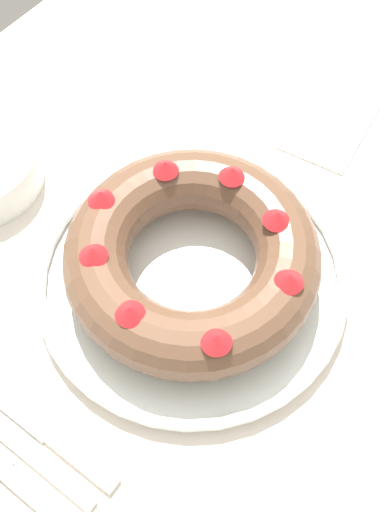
{
  "coord_description": "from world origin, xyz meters",
  "views": [
    {
      "loc": [
        -0.24,
        -0.2,
        1.31
      ],
      "look_at": [
        0.02,
        -0.01,
        0.78
      ],
      "focal_mm": 42.0,
      "sensor_mm": 36.0,
      "label": 1
    }
  ],
  "objects": [
    {
      "name": "ground_plane",
      "position": [
        0.0,
        0.0,
        0.0
      ],
      "size": [
        8.0,
        8.0,
        0.0
      ],
      "primitive_type": "plane",
      "color": "#4C4742"
    },
    {
      "name": "serving_dish",
      "position": [
        0.02,
        -0.01,
        0.74
      ],
      "size": [
        0.34,
        0.34,
        0.02
      ],
      "color": "white",
      "rests_on": "dining_table"
    },
    {
      "name": "serving_knife",
      "position": [
        -0.25,
        0.01,
        0.73
      ],
      "size": [
        0.02,
        0.21,
        0.01
      ],
      "rotation": [
        0.0,
        0.0,
        -0.09
      ],
      "color": "white",
      "rests_on": "dining_table"
    },
    {
      "name": "dining_table",
      "position": [
        0.0,
        0.0,
        0.64
      ],
      "size": [
        1.53,
        0.93,
        0.73
      ],
      "color": "beige",
      "rests_on": "ground_plane"
    },
    {
      "name": "napkin",
      "position": [
        0.31,
        -0.02,
        0.73
      ],
      "size": [
        0.15,
        0.11,
        0.0
      ],
      "primitive_type": "cube",
      "rotation": [
        0.0,
        0.0,
        0.11
      ],
      "color": "white",
      "rests_on": "dining_table"
    },
    {
      "name": "fork",
      "position": [
        -0.23,
        0.04,
        0.73
      ],
      "size": [
        0.02,
        0.19,
        0.01
      ],
      "rotation": [
        0.0,
        0.0,
        0.03
      ],
      "color": "white",
      "rests_on": "dining_table"
    },
    {
      "name": "cake_knife",
      "position": [
        -0.2,
        -0.0,
        0.73
      ],
      "size": [
        0.02,
        0.18,
        0.01
      ],
      "rotation": [
        0.0,
        0.0,
        -0.06
      ],
      "color": "white",
      "rests_on": "dining_table"
    },
    {
      "name": "bundt_cake",
      "position": [
        0.02,
        -0.01,
        0.78
      ],
      "size": [
        0.27,
        0.27,
        0.08
      ],
      "color": "brown",
      "rests_on": "serving_dish"
    }
  ]
}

